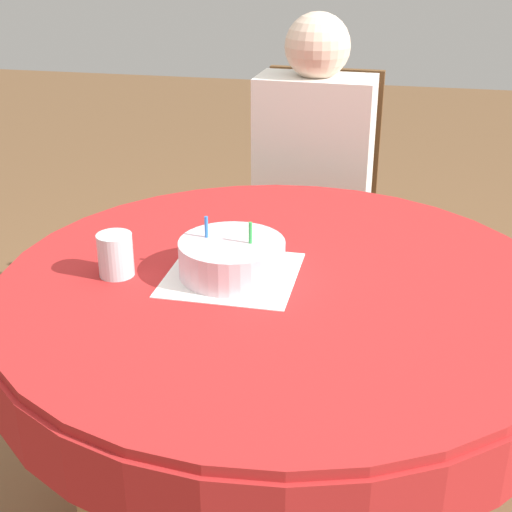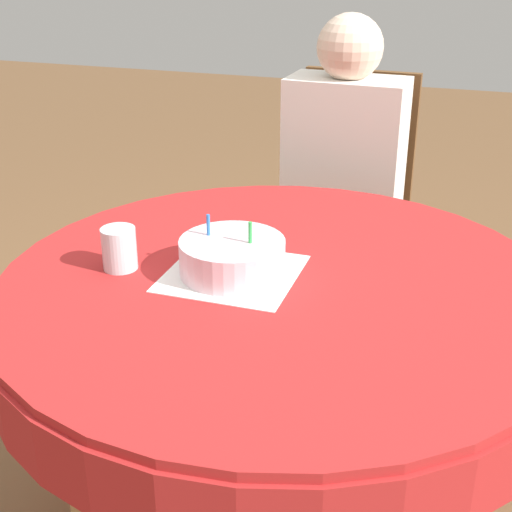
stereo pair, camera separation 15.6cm
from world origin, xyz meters
The scene contains 6 objects.
dining_table centered at (0.00, 0.00, 0.66)m, with size 1.26×1.26×0.75m.
chair centered at (-0.05, 1.03, 0.54)m, with size 0.47×0.47×1.00m.
person centered at (-0.06, 0.92, 0.74)m, with size 0.39×0.32×1.21m.
napkin centered at (-0.10, -0.01, 0.75)m, with size 0.28×0.28×0.00m.
birthday_cake centered at (-0.10, -0.01, 0.79)m, with size 0.23×0.23×0.13m.
drinking_glass centered at (-0.35, -0.06, 0.79)m, with size 0.08×0.08×0.10m.
Camera 1 is at (0.25, -1.39, 1.45)m, focal length 50.00 mm.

